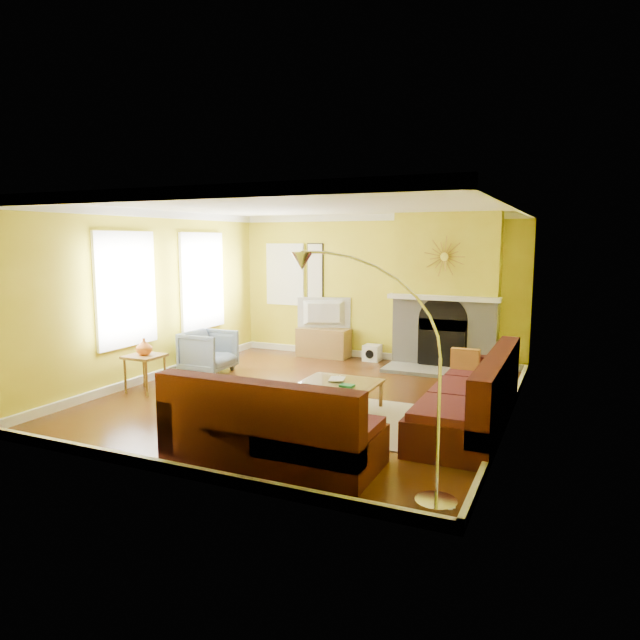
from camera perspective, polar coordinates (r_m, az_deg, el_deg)
The scene contains 27 objects.
floor at distance 8.22m, azimuth -1.29°, elevation -7.81°, with size 5.50×6.00×0.02m, color #5B3013.
ceiling at distance 7.92m, azimuth -1.36°, elevation 11.48°, with size 5.50×6.00×0.02m, color white.
wall_back at distance 10.74m, azimuth 5.66°, elevation 3.27°, with size 5.50×0.02×2.70m, color yellow.
wall_front at distance 5.43m, azimuth -15.23°, elevation -1.61°, with size 5.50×0.02×2.70m, color yellow.
wall_left at distance 9.48m, azimuth -16.55°, elevation 2.35°, with size 0.02×6.00×2.70m, color yellow.
wall_right at distance 7.21m, azimuth 18.85°, elevation 0.56°, with size 0.02×6.00×2.70m, color yellow.
baseboard at distance 8.20m, azimuth -1.30°, elevation -7.34°, with size 5.50×6.00×0.12m, color white, non-canonical shape.
crown_molding at distance 7.92m, azimuth -1.36°, elevation 10.97°, with size 5.50×6.00×0.12m, color white, non-canonical shape.
window_left_near at distance 10.46m, azimuth -11.75°, elevation 3.84°, with size 0.06×1.22×1.72m, color white.
window_left_far at distance 9.00m, azimuth -18.89°, elevation 2.92°, with size 0.06×1.22×1.72m, color white.
window_back at distance 11.43m, azimuth -3.49°, elevation 4.59°, with size 0.82×0.06×1.22m, color white.
wall_art at distance 11.15m, azimuth -0.50°, elevation 4.77°, with size 0.34×0.04×1.14m, color white.
fireplace at distance 10.18m, azimuth 12.50°, elevation 2.86°, with size 1.80×0.40×2.70m, color #9F9C97, non-canonical shape.
mantel at distance 9.96m, azimuth 12.20°, elevation 2.18°, with size 1.92×0.22×0.08m, color white.
hearth at distance 9.85m, azimuth 11.60°, elevation -5.06°, with size 1.80×0.70×0.06m, color #9F9C97.
sunburst at distance 9.92m, azimuth 12.33°, elevation 6.21°, with size 0.70×0.04×0.70m, color olive, non-canonical shape.
rug at distance 7.35m, azimuth 2.14°, elevation -9.61°, with size 2.40×1.80×0.02m, color beige.
sectional_sofa at distance 6.95m, azimuth 4.58°, elevation -6.87°, with size 3.16×3.79×0.90m, color #431715, non-canonical shape.
coffee_table at distance 7.48m, azimuth 1.70°, elevation -7.77°, with size 1.00×1.00×0.40m, color white, non-canonical shape.
media_console at distance 10.96m, azimuth 0.37°, elevation -2.26°, with size 1.00×0.45×0.55m, color olive.
tv at distance 10.88m, azimuth 0.37°, elevation 0.70°, with size 1.02×0.13×0.59m, color black.
subwoofer at distance 10.65m, azimuth 5.25°, elevation -3.28°, with size 0.30×0.30×0.30m, color white.
armchair at distance 9.86m, azimuth -11.09°, elevation -3.11°, with size 0.76×0.78×0.71m, color slate.
side_table at distance 8.85m, azimuth -17.08°, elevation -5.11°, with size 0.50×0.50×0.55m, color olive, non-canonical shape.
vase at distance 8.77m, azimuth -17.18°, elevation -2.57°, with size 0.24×0.24×0.25m, color orange.
book at distance 7.57m, azimuth 0.95°, elevation -5.92°, with size 0.20×0.27×0.03m, color white.
arc_lamp at distance 4.94m, azimuth 5.32°, elevation -5.74°, with size 1.35×0.36×2.12m, color silver, non-canonical shape.
Camera 1 is at (3.43, -7.13, 2.23)m, focal length 32.00 mm.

